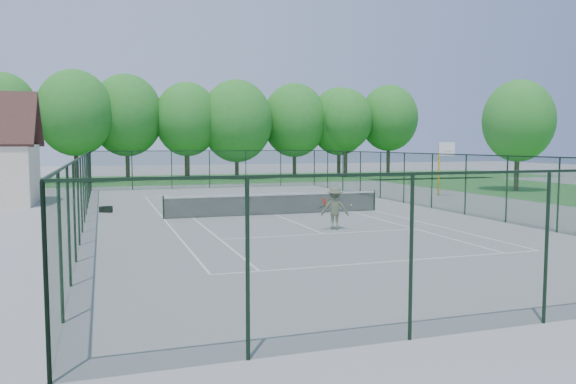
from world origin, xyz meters
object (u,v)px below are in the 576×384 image
sports_bag_a (108,209)px  tennis_player (335,208)px  tennis_net (275,203)px  basketball_goal (443,158)px

sports_bag_a → tennis_player: 12.63m
tennis_player → tennis_net: bearing=99.4°
basketball_goal → tennis_player: size_ratio=2.02×
tennis_net → sports_bag_a: (-7.95, 3.55, -0.41)m
tennis_net → basketball_goal: (13.76, 6.08, 1.99)m
tennis_net → tennis_player: size_ratio=6.12×
tennis_net → sports_bag_a: size_ratio=26.31×
basketball_goal → tennis_player: 17.35m
sports_bag_a → tennis_player: size_ratio=0.23×
tennis_net → basketball_goal: bearing=23.8°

